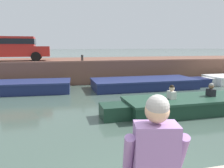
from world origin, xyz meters
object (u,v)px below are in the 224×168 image
boat_moored_west_navy (15,87)px  motorboat_passing (183,105)px  mooring_bollard_mid (82,58)px  person_seated_left (154,161)px  boat_moored_central_navy (149,83)px  car_left_inner_red (15,48)px

boat_moored_west_navy → motorboat_passing: 8.15m
boat_moored_west_navy → mooring_bollard_mid: (3.59, 1.69, 1.35)m
person_seated_left → mooring_bollard_mid: bearing=86.8°
boat_moored_central_navy → person_seated_left: size_ratio=7.12×
car_left_inner_red → person_seated_left: bearing=-75.8°
car_left_inner_red → mooring_bollard_mid: bearing=-23.6°
car_left_inner_red → mooring_bollard_mid: car_left_inner_red is taller
mooring_bollard_mid → person_seated_left: bearing=-93.2°
mooring_bollard_mid → person_seated_left: (-0.65, -11.80, -0.28)m
car_left_inner_red → boat_moored_central_navy: bearing=-27.0°
boat_moored_central_navy → car_left_inner_red: car_left_inner_red is taller
motorboat_passing → person_seated_left: 6.25m
boat_moored_central_navy → motorboat_passing: size_ratio=1.22×
boat_moored_central_navy → person_seated_left: (-4.14, -9.72, 1.09)m
boat_moored_west_navy → car_left_inner_red: size_ratio=1.36×
boat_moored_central_navy → motorboat_passing: 4.68m
boat_moored_west_navy → person_seated_left: (2.94, -10.12, 1.07)m
boat_moored_central_navy → person_seated_left: bearing=-113.1°
person_seated_left → motorboat_passing: bearing=55.7°
motorboat_passing → car_left_inner_red: 11.12m
boat_moored_central_navy → boat_moored_west_navy: bearing=176.8°
motorboat_passing → mooring_bollard_mid: (-2.81, 6.72, 1.36)m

